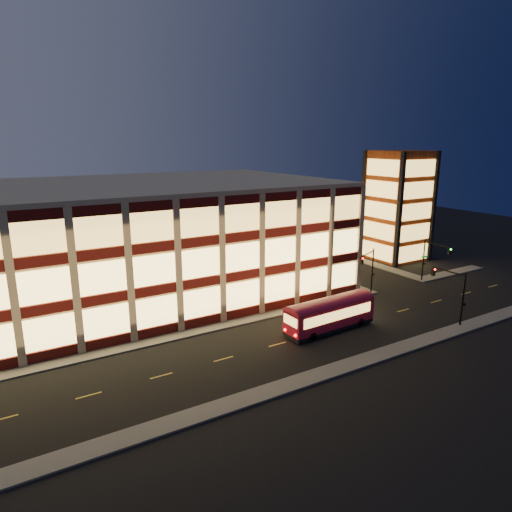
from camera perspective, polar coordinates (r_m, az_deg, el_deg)
ground at (r=48.97m, az=-5.23°, el=-9.41°), size 200.00×200.00×0.00m
sidewalk_office_south at (r=48.68m, az=-8.97°, el=-9.59°), size 54.00×2.00×0.15m
sidewalk_office_east at (r=74.02m, az=5.01°, el=-1.09°), size 2.00×30.00×0.15m
sidewalk_tower_south at (r=75.00m, az=23.01°, el=-2.00°), size 14.00×2.00×0.15m
sidewalk_tower_west at (r=80.82m, az=11.33°, el=-0.00°), size 2.00×30.00×0.15m
sidewalk_near at (r=38.88m, az=3.58°, el=-15.94°), size 100.00×2.00×0.15m
office_building at (r=60.96m, az=-14.89°, el=2.08°), size 50.45×30.45×14.50m
stair_tower at (r=79.87m, az=17.27°, el=5.99°), size 8.60×8.60×18.00m
traffic_signal_far at (r=60.21m, az=13.91°, el=-1.08°), size 3.79×1.87×6.00m
traffic_signal_right at (r=67.99m, az=21.19°, el=0.10°), size 1.20×4.37×6.00m
traffic_signal_near at (r=54.26m, az=23.29°, el=-3.52°), size 0.32×4.45×6.00m
trolley_bus at (r=49.16m, az=9.23°, el=-6.96°), size 10.61×3.12×3.56m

